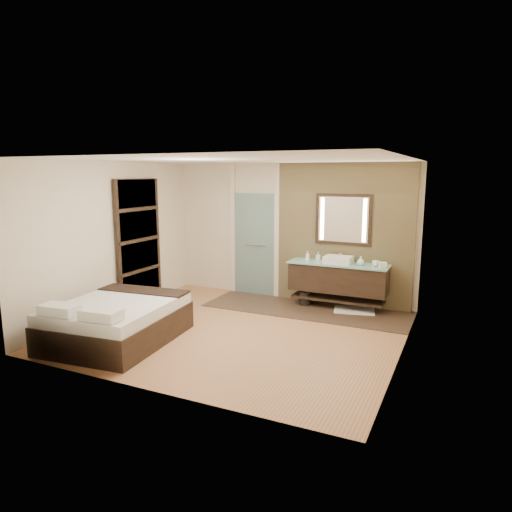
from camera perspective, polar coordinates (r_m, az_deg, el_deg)
The scene contains 15 objects.
floor at distance 7.43m, azimuth -2.21°, elevation -9.35°, with size 5.00×5.00×0.00m, color #91603C.
tile_strip at distance 8.61m, azimuth 6.30°, elevation -6.59°, with size 3.80×1.30×0.01m, color #392C1F.
stone_wall at distance 8.76m, azimuth 10.86°, elevation 2.58°, with size 2.60×0.08×2.70m, color tan.
vanity at distance 8.62m, azimuth 10.21°, elevation -2.73°, with size 1.85×0.55×0.88m.
mirror_unit at distance 8.68m, azimuth 10.84°, elevation 4.50°, with size 1.06×0.04×0.96m.
frosted_door at distance 9.40m, azimuth -0.18°, elevation 2.01°, with size 1.10×0.12×2.70m.
shoji_partition at distance 8.94m, azimuth -14.42°, elevation 1.69°, with size 0.06×1.20×2.40m.
bed at distance 7.22m, azimuth -16.98°, elevation -7.80°, with size 1.73×2.08×0.75m.
bath_mat at distance 8.62m, azimuth 12.17°, elevation -6.66°, with size 0.72×0.50×0.02m, color white.
waste_bin at distance 8.84m, azimuth 6.12°, elevation -5.26°, with size 0.22×0.22×0.27m, color black.
tissue_box at distance 8.28m, azimuth 15.57°, elevation -1.11°, with size 0.12×0.12×0.10m, color silver.
soap_bottle_a at distance 8.58m, azimuth 6.46°, elevation -0.05°, with size 0.08×0.08×0.20m, color white.
soap_bottle_b at distance 8.69m, azimuth 7.77°, elevation -0.06°, with size 0.08×0.08×0.17m, color #B2B2B2.
soap_bottle_c at distance 8.40m, azimuth 12.95°, elevation -0.61°, with size 0.13×0.13×0.16m, color #BDEEEE.
cup at distance 8.39m, azimuth 14.75°, elevation -0.92°, with size 0.13×0.13×0.10m, color white.
Camera 1 is at (3.22, -6.21, 2.50)m, focal length 32.00 mm.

